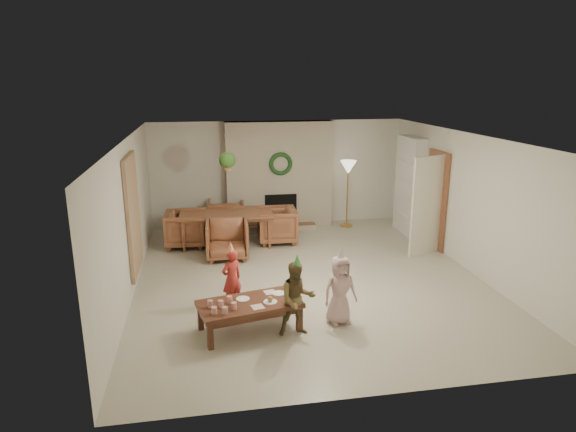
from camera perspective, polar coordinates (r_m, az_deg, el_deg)
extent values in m
plane|color=#B7B29E|center=(8.96, 2.35, -7.07)|extent=(7.00, 7.00, 0.00)
plane|color=white|center=(8.33, 2.54, 9.02)|extent=(7.00, 7.00, 0.00)
plane|color=silver|center=(11.92, -1.17, 4.93)|extent=(7.00, 0.00, 7.00)
plane|color=silver|center=(5.38, 10.52, -8.77)|extent=(7.00, 0.00, 7.00)
plane|color=silver|center=(8.46, -17.83, -0.26)|extent=(0.00, 7.00, 7.00)
plane|color=silver|center=(9.65, 20.14, 1.43)|extent=(0.00, 7.00, 7.00)
cube|color=#4C1418|center=(11.73, -1.02, 4.75)|extent=(2.50, 0.40, 2.50)
cube|color=brown|center=(11.67, -0.72, -1.32)|extent=(1.60, 0.30, 0.12)
cube|color=black|center=(11.73, -0.86, 0.74)|extent=(0.75, 0.12, 0.75)
torus|color=#18421D|center=(11.45, -0.84, 6.01)|extent=(0.54, 0.10, 0.54)
cylinder|color=gold|center=(12.08, 6.74, -1.06)|extent=(0.30, 0.30, 0.03)
cylinder|color=gold|center=(11.90, 6.85, 2.30)|extent=(0.03, 0.03, 1.43)
cone|color=beige|center=(11.76, 6.95, 5.57)|extent=(0.38, 0.38, 0.32)
cube|color=white|center=(11.60, 13.80, 3.43)|extent=(0.30, 1.00, 2.20)
cube|color=white|center=(11.75, 13.51, 0.33)|extent=(0.30, 0.92, 0.03)
cube|color=white|center=(11.65, 13.63, 2.23)|extent=(0.30, 0.92, 0.03)
cube|color=white|center=(11.57, 13.76, 4.15)|extent=(0.30, 0.92, 0.03)
cube|color=white|center=(11.50, 13.88, 6.11)|extent=(0.30, 0.92, 0.03)
cube|color=maroon|center=(11.57, 13.75, 0.80)|extent=(0.20, 0.40, 0.24)
cube|color=#26428D|center=(11.66, 13.49, 2.95)|extent=(0.20, 0.44, 0.24)
cube|color=#A07422|center=(11.45, 13.90, 4.69)|extent=(0.20, 0.36, 0.22)
cube|color=brown|center=(10.70, 16.69, 1.78)|extent=(0.05, 0.86, 2.04)
cube|color=beige|center=(10.21, 15.71, 1.10)|extent=(0.77, 0.32, 2.00)
cube|color=tan|center=(8.64, -17.40, 0.11)|extent=(0.06, 1.20, 2.00)
imported|color=brown|center=(10.68, -7.06, -1.46)|extent=(2.00, 1.17, 0.69)
imported|color=brown|center=(9.84, -7.00, -2.71)|extent=(0.85, 0.87, 0.76)
imported|color=brown|center=(11.49, -7.13, -0.04)|extent=(0.85, 0.87, 0.76)
imported|color=brown|center=(10.70, -11.69, -1.43)|extent=(0.87, 0.85, 0.76)
imported|color=brown|center=(10.72, -1.31, -1.07)|extent=(0.87, 0.85, 0.76)
cylinder|color=tan|center=(9.68, -7.04, 7.74)|extent=(0.01, 0.01, 0.70)
cylinder|color=brown|center=(9.73, -6.97, 5.70)|extent=(0.16, 0.16, 0.12)
sphere|color=#264F1A|center=(9.71, -7.00, 6.40)|extent=(0.32, 0.32, 0.32)
cube|color=#512A1B|center=(7.05, -4.46, -10.09)|extent=(1.53, 0.99, 0.06)
cube|color=#512A1B|center=(7.08, -4.44, -10.64)|extent=(1.40, 0.86, 0.09)
cube|color=#512A1B|center=(6.75, -8.94, -13.52)|extent=(0.09, 0.09, 0.37)
cube|color=#512A1B|center=(7.11, 1.33, -11.76)|extent=(0.09, 0.09, 0.37)
cube|color=#512A1B|center=(7.25, -10.04, -11.43)|extent=(0.09, 0.09, 0.37)
cube|color=#512A1B|center=(7.58, -0.44, -9.93)|extent=(0.09, 0.09, 0.37)
cylinder|color=silver|center=(6.74, -8.49, -10.70)|extent=(0.09, 0.09, 0.10)
cylinder|color=silver|center=(6.93, -8.93, -9.95)|extent=(0.09, 0.09, 0.10)
cylinder|color=silver|center=(6.72, -7.28, -10.73)|extent=(0.09, 0.09, 0.10)
cylinder|color=silver|center=(6.91, -7.76, -9.98)|extent=(0.09, 0.09, 0.10)
cylinder|color=silver|center=(6.83, -6.23, -10.24)|extent=(0.09, 0.09, 0.10)
cylinder|color=silver|center=(7.02, -6.74, -9.52)|extent=(0.09, 0.09, 0.10)
cylinder|color=white|center=(7.13, -5.21, -9.46)|extent=(0.23, 0.23, 0.01)
cylinder|color=white|center=(7.02, -2.05, -9.83)|extent=(0.23, 0.23, 0.01)
cylinder|color=white|center=(7.27, -1.04, -8.88)|extent=(0.23, 0.23, 0.01)
sphere|color=tan|center=(7.00, -2.06, -9.51)|extent=(0.09, 0.09, 0.08)
cube|color=#E1A5AA|center=(6.88, -3.51, -10.40)|extent=(0.19, 0.19, 0.01)
cube|color=#E1A5AA|center=(7.31, -2.09, -8.76)|extent=(0.19, 0.19, 0.01)
imported|color=red|center=(7.72, -6.49, -7.20)|extent=(0.41, 0.36, 0.95)
cone|color=#F4B351|center=(7.53, -6.61, -3.60)|extent=(0.15, 0.15, 0.18)
imported|color=brown|center=(6.88, 1.05, -9.53)|extent=(0.54, 0.44, 1.06)
cone|color=green|center=(6.66, 1.08, -5.11)|extent=(0.15, 0.15, 0.17)
imported|color=#CEA4A4|center=(7.24, 6.00, -8.44)|extent=(0.55, 0.40, 1.02)
cone|color=#B4B4BB|center=(7.03, 6.12, -4.33)|extent=(0.13, 0.13, 0.18)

